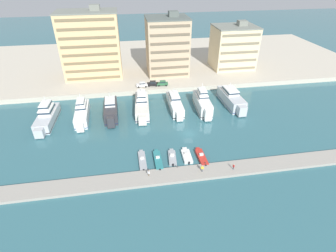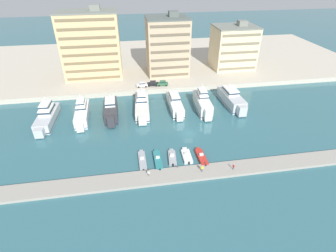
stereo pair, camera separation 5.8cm
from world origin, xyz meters
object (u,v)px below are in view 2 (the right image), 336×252
(yacht_ivory_center_left, at_px, (142,105))
(motorboat_red_center, at_px, (201,157))
(motorboat_grey_far_left, at_px, (142,161))
(pedestrian_far_side, at_px, (149,173))
(car_white_far_left, at_px, (142,84))
(motorboat_teal_left, at_px, (158,160))
(yacht_silver_far_left, at_px, (47,116))
(pedestrian_near_edge, at_px, (233,166))
(pedestrian_mid_deck, at_px, (202,168))
(car_black_left, at_px, (153,83))
(motorboat_grey_mid_left, at_px, (172,157))
(car_green_mid_left, at_px, (163,83))
(yacht_white_left, at_px, (82,113))
(yacht_white_center, at_px, (175,104))
(motorboat_white_center_left, at_px, (187,156))
(yacht_white_center_right, at_px, (203,103))
(yacht_silver_mid_right, at_px, (232,99))
(yacht_charcoal_mid_left, at_px, (111,110))

(yacht_ivory_center_left, bearing_deg, motorboat_red_center, -65.07)
(motorboat_grey_far_left, bearing_deg, pedestrian_far_side, -80.62)
(motorboat_grey_far_left, xyz_separation_m, car_white_far_left, (3.30, 40.88, 2.33))
(motorboat_teal_left, bearing_deg, yacht_silver_far_left, 142.00)
(motorboat_red_center, bearing_deg, pedestrian_near_edge, -44.28)
(yacht_ivory_center_left, xyz_separation_m, pedestrian_near_edge, (18.38, -32.59, -0.54))
(pedestrian_mid_deck, bearing_deg, motorboat_teal_left, 148.23)
(car_black_left, bearing_deg, yacht_silver_far_left, -151.99)
(motorboat_grey_mid_left, bearing_deg, pedestrian_mid_deck, -47.96)
(car_black_left, bearing_deg, car_green_mid_left, -5.52)
(yacht_silver_far_left, xyz_separation_m, yacht_ivory_center_left, (28.70, 2.56, 0.05))
(yacht_white_left, relative_size, pedestrian_far_side, 10.33)
(yacht_silver_far_left, relative_size, yacht_ivory_center_left, 0.93)
(yacht_white_center, height_order, motorboat_red_center, yacht_white_center)
(yacht_white_left, relative_size, car_black_left, 3.85)
(yacht_white_left, xyz_separation_m, pedestrian_near_edge, (36.93, -30.52, -0.53))
(yacht_white_left, height_order, yacht_ivory_center_left, yacht_ivory_center_left)
(yacht_white_center, relative_size, car_black_left, 4.02)
(motorboat_teal_left, bearing_deg, pedestrian_far_side, -117.42)
(yacht_ivory_center_left, xyz_separation_m, motorboat_white_center_left, (9.00, -25.66, -1.74))
(yacht_silver_far_left, xyz_separation_m, motorboat_grey_mid_left, (34.03, -23.17, -1.67))
(yacht_white_left, distance_m, motorboat_teal_left, 31.62)
(car_white_far_left, bearing_deg, motorboat_grey_far_left, -94.62)
(yacht_white_center_right, xyz_separation_m, motorboat_grey_mid_left, (-14.06, -23.12, -2.15))
(yacht_white_center, xyz_separation_m, motorboat_teal_left, (-9.02, -25.90, -1.44))
(pedestrian_near_edge, bearing_deg, motorboat_grey_mid_left, 152.28)
(yacht_silver_mid_right, xyz_separation_m, pedestrian_near_edge, (-11.71, -32.06, -0.58))
(yacht_silver_mid_right, xyz_separation_m, motorboat_grey_far_left, (-32.12, -25.17, -1.79))
(motorboat_grey_mid_left, height_order, car_green_mid_left, car_green_mid_left)
(yacht_white_left, bearing_deg, motorboat_red_center, -38.59)
(car_white_far_left, xyz_separation_m, car_green_mid_left, (7.65, -0.05, 0.00))
(yacht_white_left, height_order, yacht_white_center, yacht_white_left)
(motorboat_grey_mid_left, bearing_deg, car_black_left, 90.14)
(yacht_white_left, distance_m, pedestrian_near_edge, 47.91)
(yacht_charcoal_mid_left, xyz_separation_m, motorboat_white_center_left, (18.84, -23.70, -1.76))
(car_white_far_left, bearing_deg, pedestrian_near_edge, -70.29)
(yacht_charcoal_mid_left, height_order, motorboat_teal_left, yacht_charcoal_mid_left)
(motorboat_white_center_left, bearing_deg, yacht_white_center, 86.08)
(motorboat_grey_far_left, xyz_separation_m, motorboat_grey_mid_left, (7.37, -0.04, 0.03))
(motorboat_white_center_left, bearing_deg, yacht_charcoal_mid_left, 128.48)
(yacht_silver_far_left, distance_m, pedestrian_near_edge, 55.85)
(yacht_silver_far_left, relative_size, yacht_white_center, 1.03)
(yacht_white_left, height_order, yacht_charcoal_mid_left, yacht_white_left)
(yacht_ivory_center_left, distance_m, car_white_far_left, 15.25)
(yacht_charcoal_mid_left, bearing_deg, pedestrian_far_side, -73.50)
(pedestrian_far_side, bearing_deg, motorboat_grey_mid_left, 42.64)
(motorboat_grey_mid_left, bearing_deg, yacht_silver_far_left, 145.75)
(motorboat_grey_mid_left, xyz_separation_m, pedestrian_mid_deck, (5.76, -6.39, 1.29))
(yacht_white_center, distance_m, car_green_mid_left, 15.66)
(car_white_far_left, distance_m, pedestrian_mid_deck, 48.33)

